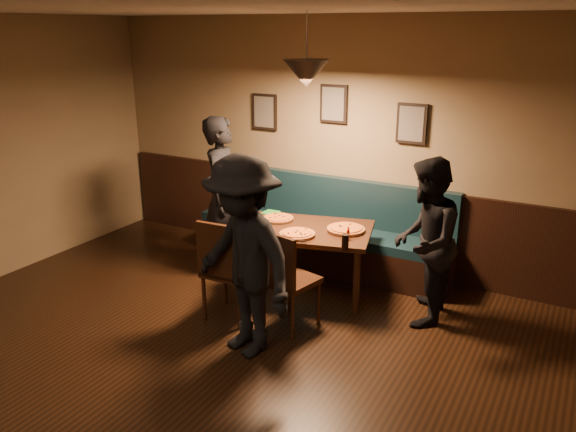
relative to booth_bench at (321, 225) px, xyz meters
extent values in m
plane|color=black|center=(0.00, -3.20, -0.50)|extent=(7.00, 7.00, 0.00)
plane|color=#8C704F|center=(0.00, 0.30, 0.90)|extent=(6.00, 0.00, 6.00)
cube|color=black|center=(0.00, 0.27, 0.00)|extent=(5.88, 0.06, 1.00)
cube|color=black|center=(-0.90, 0.27, 1.20)|extent=(0.32, 0.04, 0.42)
cube|color=black|center=(0.00, 0.27, 1.35)|extent=(0.32, 0.04, 0.42)
cube|color=black|center=(0.90, 0.27, 1.20)|extent=(0.32, 0.04, 0.42)
cone|color=black|center=(0.16, -0.72, 1.75)|extent=(0.44, 0.44, 0.25)
cube|color=black|center=(0.16, -0.72, -0.14)|extent=(1.51, 1.18, 0.72)
imported|color=black|center=(-0.91, -0.61, 0.38)|extent=(0.57, 0.73, 1.76)
imported|color=black|center=(1.39, -0.69, 0.29)|extent=(0.69, 0.84, 1.58)
imported|color=black|center=(0.23, -1.95, 0.36)|extent=(1.26, 0.97, 1.72)
cylinder|color=orange|center=(-0.21, -0.62, 0.24)|extent=(0.41, 0.41, 0.04)
cylinder|color=gold|center=(0.20, -0.95, 0.24)|extent=(0.40, 0.40, 0.04)
cylinder|color=gold|center=(0.56, -0.59, 0.24)|extent=(0.47, 0.47, 0.04)
cylinder|color=black|center=(0.75, -1.04, 0.29)|extent=(0.07, 0.07, 0.14)
cylinder|color=#A91C05|center=(0.67, -0.80, 0.28)|extent=(0.03, 0.03, 0.13)
cube|color=#1F7729|center=(-0.40, -0.45, 0.22)|extent=(0.17, 0.17, 0.01)
cube|color=#1D6E27|center=(-0.43, -0.96, 0.22)|extent=(0.20, 0.20, 0.01)
cube|color=silver|center=(0.18, -1.05, 0.22)|extent=(0.20, 0.10, 0.00)
camera|label=1|loc=(2.63, -5.51, 2.15)|focal=35.18mm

